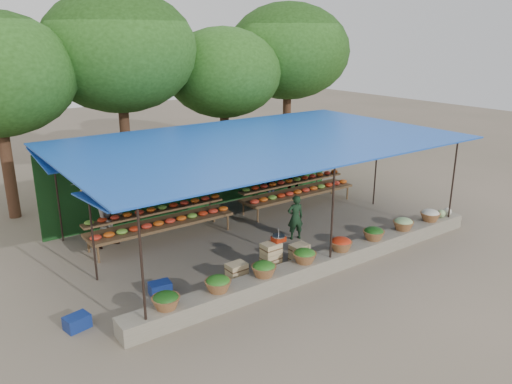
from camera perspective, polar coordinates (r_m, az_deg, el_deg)
ground at (r=14.57m, az=0.51°, el=-4.95°), size 60.00×60.00×0.00m
stone_curb at (r=12.56m, az=7.96°, el=-7.97°), size 10.60×0.55×0.40m
stall_canopy at (r=13.82m, az=0.38°, el=5.44°), size 10.80×6.60×2.82m
produce_baskets at (r=12.35m, az=7.69°, el=-6.57°), size 8.98×0.58×0.34m
netting_backdrop at (r=16.69m, az=-5.84°, el=2.44°), size 10.60×0.06×2.50m
tree_row at (r=18.97m, az=-9.38°, el=14.70°), size 16.51×5.50×7.12m
fruit_table_left at (r=14.28m, az=-10.85°, el=-3.14°), size 4.21×0.95×0.93m
fruit_table_right at (r=16.83m, az=4.74°, el=0.32°), size 4.21×0.95×0.93m
crate_counter at (r=12.27m, az=1.61°, el=-7.87°), size 2.36×0.35×0.77m
weighing_scale at (r=12.19m, az=2.59°, el=-5.28°), size 0.32×0.32×0.34m
vendor_seated at (r=14.14m, az=4.52°, el=-2.90°), size 0.54×0.43×1.29m
customer_left at (r=14.13m, az=-16.39°, el=-2.89°), size 0.90×0.76×1.63m
customer_mid at (r=17.31m, az=1.86°, el=1.38°), size 0.99×0.58×1.51m
customer_right at (r=17.83m, az=4.28°, el=2.38°), size 1.17×0.91×1.85m
blue_crate_front at (r=10.80m, az=-19.77°, el=-13.82°), size 0.53×0.43×0.28m
blue_crate_back at (r=11.59m, az=-10.90°, el=-10.74°), size 0.51×0.39×0.28m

